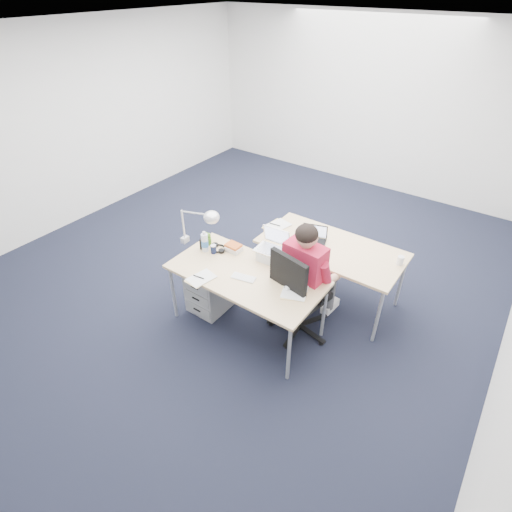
# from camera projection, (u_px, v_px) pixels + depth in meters

# --- Properties ---
(floor) EXTENTS (7.00, 7.00, 0.00)m
(floor) POSITION_uv_depth(u_px,v_px,m) (246.00, 270.00, 5.32)
(floor) COLOR black
(floor) RESTS_ON ground
(room) EXTENTS (6.02, 7.02, 2.80)m
(room) POSITION_uv_depth(u_px,v_px,m) (244.00, 144.00, 4.33)
(room) COLOR silver
(room) RESTS_ON ground
(desk_near) EXTENTS (1.60, 0.80, 0.73)m
(desk_near) POSITION_uv_depth(u_px,v_px,m) (246.00, 277.00, 4.09)
(desk_near) COLOR tan
(desk_near) RESTS_ON ground
(desk_far) EXTENTS (1.60, 0.80, 0.73)m
(desk_far) POSITION_uv_depth(u_px,v_px,m) (331.00, 250.00, 4.49)
(desk_far) COLOR tan
(desk_far) RESTS_ON ground
(office_chair) EXTENTS (0.81, 0.81, 1.09)m
(office_chair) POSITION_uv_depth(u_px,v_px,m) (298.00, 309.00, 4.25)
(office_chair) COLOR black
(office_chair) RESTS_ON ground
(seated_person) EXTENTS (0.43, 0.75, 1.32)m
(seated_person) POSITION_uv_depth(u_px,v_px,m) (311.00, 275.00, 4.16)
(seated_person) COLOR #A81833
(seated_person) RESTS_ON ground
(drawer_pedestal_near) EXTENTS (0.40, 0.50, 0.55)m
(drawer_pedestal_near) POSITION_uv_depth(u_px,v_px,m) (211.00, 287.00, 4.60)
(drawer_pedestal_near) COLOR #A1A3A7
(drawer_pedestal_near) RESTS_ON ground
(drawer_pedestal_far) EXTENTS (0.40, 0.50, 0.55)m
(drawer_pedestal_far) POSITION_uv_depth(u_px,v_px,m) (280.00, 267.00, 4.92)
(drawer_pedestal_far) COLOR #A1A3A7
(drawer_pedestal_far) RESTS_ON ground
(silver_laptop) EXTENTS (0.33, 0.26, 0.33)m
(silver_laptop) POSITION_uv_depth(u_px,v_px,m) (270.00, 247.00, 4.17)
(silver_laptop) COLOR silver
(silver_laptop) RESTS_ON desk_near
(wireless_keyboard) EXTENTS (0.26, 0.15, 0.01)m
(wireless_keyboard) POSITION_uv_depth(u_px,v_px,m) (243.00, 278.00, 4.00)
(wireless_keyboard) COLOR white
(wireless_keyboard) RESTS_ON desk_near
(computer_mouse) EXTENTS (0.09, 0.11, 0.03)m
(computer_mouse) POSITION_uv_depth(u_px,v_px,m) (288.00, 288.00, 3.86)
(computer_mouse) COLOR white
(computer_mouse) RESTS_ON desk_near
(headphones) EXTENTS (0.26, 0.23, 0.03)m
(headphones) POSITION_uv_depth(u_px,v_px,m) (218.00, 248.00, 4.42)
(headphones) COLOR black
(headphones) RESTS_ON desk_near
(can_koozie) EXTENTS (0.08, 0.08, 0.10)m
(can_koozie) POSITION_uv_depth(u_px,v_px,m) (213.00, 249.00, 4.34)
(can_koozie) COLOR #141D3E
(can_koozie) RESTS_ON desk_near
(water_bottle) EXTENTS (0.10, 0.10, 0.24)m
(water_bottle) POSITION_uv_depth(u_px,v_px,m) (205.00, 241.00, 4.33)
(water_bottle) COLOR silver
(water_bottle) RESTS_ON desk_near
(bear_figurine) EXTENTS (0.09, 0.07, 0.16)m
(bear_figurine) POSITION_uv_depth(u_px,v_px,m) (208.00, 239.00, 4.46)
(bear_figurine) COLOR #3A7920
(bear_figurine) RESTS_ON desk_near
(book_stack) EXTENTS (0.19, 0.15, 0.08)m
(book_stack) POSITION_uv_depth(u_px,v_px,m) (233.00, 248.00, 4.38)
(book_stack) COLOR silver
(book_stack) RESTS_ON desk_near
(cordless_phone) EXTENTS (0.04, 0.03, 0.13)m
(cordless_phone) POSITION_uv_depth(u_px,v_px,m) (201.00, 244.00, 4.39)
(cordless_phone) COLOR black
(cordless_phone) RESTS_ON desk_near
(papers_left) EXTENTS (0.23, 0.29, 0.01)m
(papers_left) POSITION_uv_depth(u_px,v_px,m) (200.00, 278.00, 4.00)
(papers_left) COLOR #E3C783
(papers_left) RESTS_ON desk_near
(papers_right) EXTENTS (0.34, 0.40, 0.01)m
(papers_right) POSITION_uv_depth(u_px,v_px,m) (294.00, 289.00, 3.86)
(papers_right) COLOR #E3C783
(papers_right) RESTS_ON desk_near
(sunglasses) EXTENTS (0.12, 0.06, 0.03)m
(sunglasses) POSITION_uv_depth(u_px,v_px,m) (293.00, 290.00, 3.84)
(sunglasses) COLOR black
(sunglasses) RESTS_ON desk_near
(desk_lamp) EXTENTS (0.50, 0.22, 0.55)m
(desk_lamp) POSITION_uv_depth(u_px,v_px,m) (194.00, 225.00, 4.31)
(desk_lamp) COLOR silver
(desk_lamp) RESTS_ON desk_near
(dark_laptop) EXTENTS (0.35, 0.35, 0.20)m
(dark_laptop) POSITION_uv_depth(u_px,v_px,m) (314.00, 235.00, 4.48)
(dark_laptop) COLOR black
(dark_laptop) RESTS_ON desk_far
(far_cup) EXTENTS (0.08, 0.08, 0.10)m
(far_cup) POSITION_uv_depth(u_px,v_px,m) (400.00, 260.00, 4.17)
(far_cup) COLOR white
(far_cup) RESTS_ON desk_far
(far_papers) EXTENTS (0.27, 0.34, 0.01)m
(far_papers) POSITION_uv_depth(u_px,v_px,m) (276.00, 226.00, 4.83)
(far_papers) COLOR white
(far_papers) RESTS_ON desk_far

